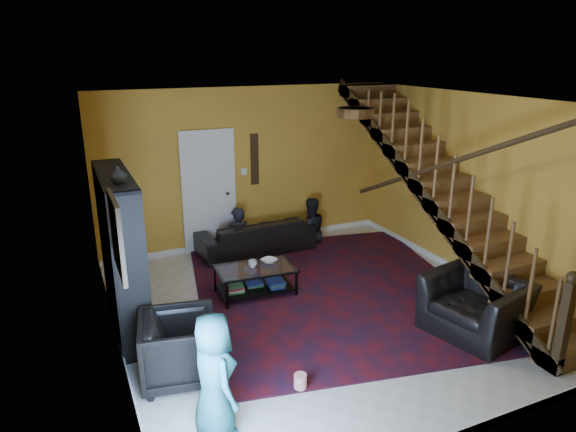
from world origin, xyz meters
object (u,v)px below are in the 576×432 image
armchair_right (475,306)px  bookshelf (123,255)px  coffee_table (255,279)px  sofa (255,236)px  armchair_left (180,348)px

armchair_right → bookshelf: bearing=-130.4°
coffee_table → bookshelf: bearing=-175.4°
armchair_right → coffee_table: size_ratio=0.98×
sofa → coffee_table: 1.66m
bookshelf → coffee_table: bearing=4.6°
armchair_left → armchair_right: 3.59m
bookshelf → armchair_left: size_ratio=2.45×
bookshelf → armchair_right: bearing=-26.6°
bookshelf → armchair_left: bookshelf is taller
armchair_left → coffee_table: armchair_left is taller
armchair_right → coffee_table: bearing=-148.6°
sofa → armchair_left: (-2.03, -3.10, 0.08)m
bookshelf → armchair_right: 4.41m
sofa → armchair_left: armchair_left is taller
sofa → armchair_right: armchair_right is taller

